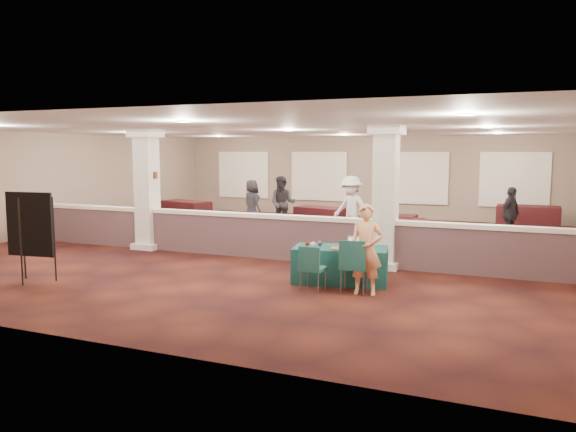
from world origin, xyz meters
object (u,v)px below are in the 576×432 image
at_px(easel_board, 30,225).
at_px(attendee_a, 283,203).
at_px(woman, 366,249).
at_px(attendee_d, 252,203).
at_px(near_table, 340,265).
at_px(far_table_front_left, 126,221).
at_px(far_table_front_right, 398,231).
at_px(attendee_b, 351,208).
at_px(far_table_front_center, 386,226).
at_px(far_table_back_left, 186,211).
at_px(far_table_back_right, 528,218).
at_px(conf_chair_main, 353,262).
at_px(far_table_back_center, 321,217).
at_px(conf_chair_side, 311,265).
at_px(attendee_c, 510,215).

xyz_separation_m(easel_board, attendee_a, (1.70, 8.78, -0.26)).
distance_m(woman, attendee_d, 9.64).
distance_m(near_table, far_table_front_left, 9.32).
distance_m(near_table, far_table_front_right, 5.41).
bearing_deg(near_table, attendee_b, 93.50).
xyz_separation_m(woman, far_table_front_center, (-1.23, 6.97, -0.49)).
relative_size(far_table_back_left, attendee_d, 1.14).
bearing_deg(far_table_back_right, attendee_a, -155.76).
relative_size(conf_chair_main, far_table_front_center, 0.58).
xyz_separation_m(far_table_front_center, far_table_back_center, (-2.60, 1.30, 0.00)).
height_order(easel_board, far_table_front_right, easel_board).
relative_size(woman, attendee_a, 0.93).
relative_size(conf_chair_main, attendee_a, 0.56).
relative_size(near_table, attendee_d, 1.14).
height_order(far_table_front_left, attendee_a, attendee_a).
distance_m(conf_chair_side, far_table_front_center, 7.19).
height_order(conf_chair_side, woman, woman).
bearing_deg(far_table_front_right, conf_chair_side, -92.65).
bearing_deg(far_table_back_center, far_table_back_left, -176.72).
relative_size(far_table_back_center, attendee_d, 1.06).
bearing_deg(far_table_back_right, far_table_front_left, -153.79).
xyz_separation_m(easel_board, attendee_b, (4.40, 7.64, -0.21)).
height_order(conf_chair_main, far_table_front_left, conf_chair_main).
xyz_separation_m(woman, far_table_front_left, (-9.20, 4.58, -0.44)).
height_order(far_table_front_left, far_table_back_right, far_table_front_left).
bearing_deg(far_table_back_center, woman, -65.16).
bearing_deg(conf_chair_main, far_table_back_center, 107.15).
bearing_deg(easel_board, attendee_a, 72.64).
height_order(far_table_front_left, attendee_d, attendee_d).
height_order(conf_chair_side, far_table_front_right, conf_chair_side).
height_order(far_table_front_center, far_table_back_right, far_table_back_right).
height_order(conf_chair_main, far_table_back_left, conf_chair_main).
bearing_deg(woman, attendee_c, 66.80).
bearing_deg(conf_chair_side, attendee_c, 68.53).
relative_size(far_table_back_left, far_table_back_right, 0.94).
bearing_deg(attendee_b, woman, -48.20).
relative_size(far_table_front_left, attendee_b, 1.04).
relative_size(attendee_a, attendee_d, 1.10).
bearing_deg(attendee_d, woman, 161.59).
relative_size(conf_chair_side, woman, 0.52).
distance_m(far_table_front_right, far_table_back_center, 3.80).
bearing_deg(far_table_front_center, near_table, -85.33).
bearing_deg(easel_board, far_table_back_right, 46.41).
height_order(far_table_front_right, attendee_d, attendee_d).
xyz_separation_m(conf_chair_main, far_table_back_left, (-8.89, 8.02, -0.22)).
bearing_deg(conf_chair_main, far_table_back_left, 131.65).
distance_m(conf_chair_main, far_table_front_center, 7.10).
height_order(far_table_back_right, attendee_c, attendee_c).
xyz_separation_m(conf_chair_main, far_table_front_right, (-0.47, 6.18, -0.26)).
height_order(easel_board, far_table_front_left, easel_board).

